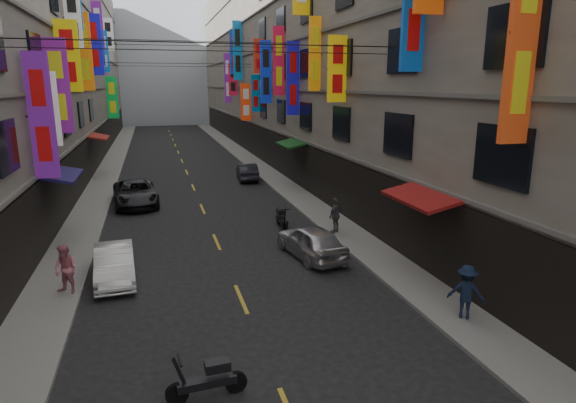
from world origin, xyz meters
TOP-DOWN VIEW (x-y plane):
  - sidewalk_left at (-6.00, 42.00)m, footprint 2.00×90.00m
  - sidewalk_right at (6.00, 42.00)m, footprint 2.00×90.00m
  - building_row_left at (-11.99, 42.00)m, footprint 10.14×90.00m
  - building_row_right at (11.99, 42.00)m, footprint 10.14×90.00m
  - haze_block at (0.00, 92.00)m, footprint 18.00×8.00m
  - shop_signage at (-0.10, 35.06)m, footprint 14.00×55.00m
  - street_awnings at (-1.26, 26.00)m, footprint 13.99×35.20m
  - overhead_cables at (0.00, 30.00)m, footprint 14.00×38.04m
  - lane_markings at (0.00, 39.00)m, footprint 0.12×80.20m
  - scooter_crossing at (-1.59, 13.21)m, footprint 1.80×0.50m
  - scooter_far_right at (3.32, 25.31)m, footprint 0.50×1.80m
  - car_left_mid at (-4.00, 20.74)m, footprint 1.56×3.81m
  - car_left_far at (-3.58, 31.93)m, footprint 2.76×5.20m
  - car_right_mid at (3.40, 21.08)m, footprint 2.21×4.12m
  - car_right_far at (4.00, 37.53)m, footprint 1.58×3.80m
  - pedestrian_lfar at (-5.40, 19.73)m, footprint 0.96×0.88m
  - pedestrian_rnear at (6.02, 14.75)m, footprint 1.15×1.06m
  - pedestrian_rfar at (5.40, 23.55)m, footprint 1.10×1.02m

SIDE VIEW (x-z plane):
  - lane_markings at x=0.00m, z-range 0.00..0.01m
  - sidewalk_left at x=-6.00m, z-range 0.00..0.12m
  - sidewalk_right at x=6.00m, z-range 0.00..0.12m
  - scooter_crossing at x=-1.59m, z-range -0.13..1.01m
  - scooter_far_right at x=3.32m, z-range -0.13..1.01m
  - car_right_far at x=4.00m, z-range 0.00..1.22m
  - car_left_mid at x=-4.00m, z-range 0.00..1.23m
  - car_right_mid at x=3.40m, z-range 0.00..1.33m
  - car_left_far at x=-3.58m, z-range 0.00..1.39m
  - pedestrian_rnear at x=6.02m, z-range 0.12..1.73m
  - pedestrian_lfar at x=-5.40m, z-range 0.12..1.74m
  - pedestrian_rfar at x=5.40m, z-range 0.12..1.77m
  - street_awnings at x=-1.26m, z-range 2.80..3.20m
  - overhead_cables at x=0.00m, z-range 8.18..9.42m
  - shop_signage at x=-0.10m, z-range 2.93..15.26m
  - building_row_left at x=-11.99m, z-range -0.01..18.99m
  - building_row_right at x=11.99m, z-range -0.01..18.99m
  - haze_block at x=0.00m, z-range 0.00..22.00m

